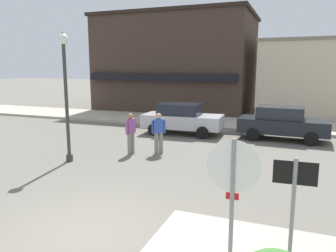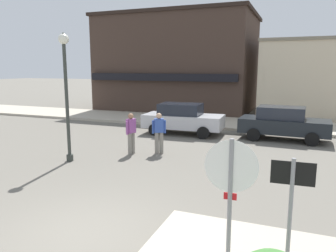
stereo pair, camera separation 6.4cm
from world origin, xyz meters
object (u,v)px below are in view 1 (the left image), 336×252
at_px(parked_car_second, 282,123).
at_px(pedestrian_crossing_far, 131,132).
at_px(one_way_sign, 293,210).
at_px(parked_car_nearest, 182,118).
at_px(lamp_post, 65,79).
at_px(stop_sign, 232,188).
at_px(pedestrian_crossing_near, 159,132).

distance_m(parked_car_second, pedestrian_crossing_far, 7.29).
relative_size(one_way_sign, parked_car_nearest, 0.52).
relative_size(one_way_sign, pedestrian_crossing_far, 1.30).
bearing_deg(one_way_sign, parked_car_second, 92.72).
distance_m(one_way_sign, parked_car_second, 11.28).
height_order(lamp_post, pedestrian_crossing_far, lamp_post).
bearing_deg(stop_sign, pedestrian_crossing_near, 121.02).
relative_size(stop_sign, parked_car_nearest, 0.57).
bearing_deg(parked_car_nearest, one_way_sign, -63.70).
distance_m(lamp_post, parked_car_second, 9.87).
bearing_deg(pedestrian_crossing_far, parked_car_second, 42.05).
relative_size(parked_car_second, pedestrian_crossing_near, 2.53).
bearing_deg(pedestrian_crossing_far, parked_car_nearest, 82.53).
bearing_deg(lamp_post, pedestrian_crossing_far, 46.70).
distance_m(lamp_post, parked_car_nearest, 6.91).
relative_size(stop_sign, pedestrian_crossing_far, 1.43).
height_order(one_way_sign, parked_car_second, one_way_sign).
height_order(parked_car_second, pedestrian_crossing_far, pedestrian_crossing_far).
xyz_separation_m(one_way_sign, pedestrian_crossing_near, (-4.96, 6.84, -0.46)).
bearing_deg(parked_car_second, pedestrian_crossing_far, -137.95).
distance_m(lamp_post, pedestrian_crossing_near, 3.98).
relative_size(parked_car_nearest, pedestrian_crossing_near, 2.52).
bearing_deg(one_way_sign, stop_sign, 177.05).
bearing_deg(stop_sign, pedestrian_crossing_far, 128.69).
xyz_separation_m(stop_sign, pedestrian_crossing_far, (-5.07, 6.33, -0.65)).
distance_m(stop_sign, one_way_sign, 0.90).
bearing_deg(one_way_sign, pedestrian_crossing_far, 133.00).
bearing_deg(parked_car_nearest, pedestrian_crossing_near, -84.30).
bearing_deg(parked_car_nearest, parked_car_second, 4.88).
xyz_separation_m(pedestrian_crossing_near, pedestrian_crossing_far, (-0.99, -0.46, 0.00)).
distance_m(one_way_sign, parked_car_nearest, 12.11).
height_order(parked_car_nearest, pedestrian_crossing_far, pedestrian_crossing_far).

